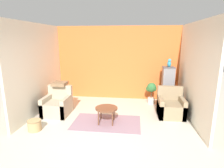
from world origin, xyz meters
TOP-DOWN VIEW (x-y plane):
  - ground_plane at (0.00, 0.00)m, footprint 20.00×20.00m
  - wall_back_accent at (0.00, 3.30)m, footprint 4.68×0.06m
  - wall_left at (-2.31, 1.64)m, footprint 0.06×3.27m
  - wall_right at (2.31, 1.64)m, footprint 0.06×3.27m
  - area_rug at (-0.07, 0.99)m, footprint 1.87×1.14m
  - coffee_table at (-0.07, 0.99)m, footprint 0.61×0.61m
  - armchair_left at (-1.67, 1.43)m, footprint 0.76×0.80m
  - armchair_right at (1.78, 1.74)m, footprint 0.76×0.80m
  - birdcage at (1.83, 2.79)m, footprint 0.53×0.53m
  - parrot at (1.83, 2.79)m, footprint 0.13×0.24m
  - potted_plant at (1.27, 2.80)m, footprint 0.37×0.34m
  - wicker_basket at (-1.83, 0.33)m, footprint 0.35×0.35m
  - throw_pillow at (-1.67, 1.72)m, footprint 0.43×0.43m

SIDE VIEW (x-z plane):
  - ground_plane at x=0.00m, z-range 0.00..0.00m
  - area_rug at x=-0.07m, z-range 0.00..0.01m
  - wicker_basket at x=-1.83m, z-range 0.01..0.29m
  - armchair_left at x=-1.67m, z-range -0.15..0.70m
  - armchair_right at x=1.78m, z-range -0.15..0.70m
  - coffee_table at x=-0.07m, z-range 0.18..0.63m
  - potted_plant at x=1.27m, z-range 0.10..0.87m
  - birdcage at x=1.83m, z-range -0.03..1.31m
  - throw_pillow at x=-1.67m, z-range 0.85..0.95m
  - wall_back_accent at x=0.00m, z-range 0.00..2.74m
  - wall_left at x=-2.31m, z-range 0.00..2.74m
  - wall_right at x=2.31m, z-range 0.00..2.74m
  - parrot at x=1.83m, z-range 1.33..1.61m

